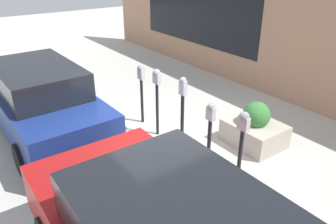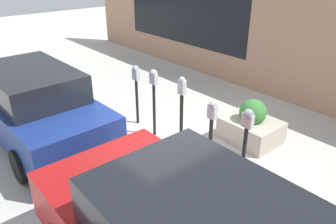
{
  "view_description": "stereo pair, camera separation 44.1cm",
  "coord_description": "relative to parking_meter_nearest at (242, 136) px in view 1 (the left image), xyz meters",
  "views": [
    {
      "loc": [
        -4.6,
        3.17,
        3.66
      ],
      "look_at": [
        0.0,
        -0.15,
        0.96
      ],
      "focal_mm": 35.0,
      "sensor_mm": 36.0,
      "label": 1
    },
    {
      "loc": [
        -4.32,
        3.52,
        3.66
      ],
      "look_at": [
        0.0,
        -0.15,
        0.96
      ],
      "focal_mm": 35.0,
      "sensor_mm": 36.0,
      "label": 2
    }
  ],
  "objects": [
    {
      "name": "parking_meter_second",
      "position": [
        0.81,
        -0.07,
        -0.16
      ],
      "size": [
        0.17,
        0.15,
        1.35
      ],
      "color": "black",
      "rests_on": "ground_plane"
    },
    {
      "name": "planter_box",
      "position": [
        0.89,
        -1.45,
        -0.71
      ],
      "size": [
        1.17,
        0.95,
        0.97
      ],
      "color": "#B2A899",
      "rests_on": "ground_plane"
    },
    {
      "name": "parking_meter_nearest",
      "position": [
        0.0,
        0.0,
        0.0
      ],
      "size": [
        0.2,
        0.17,
        1.51
      ],
      "color": "black",
      "rests_on": "ground_plane"
    },
    {
      "name": "building_facade",
      "position": [
        1.61,
        -4.03,
        0.67
      ],
      "size": [
        19.0,
        0.17,
        3.48
      ],
      "color": "tan",
      "rests_on": "ground_plane"
    },
    {
      "name": "curb_strip",
      "position": [
        1.61,
        0.52,
        -1.05
      ],
      "size": [
        19.0,
        0.16,
        0.04
      ],
      "color": "gray",
      "rests_on": "ground_plane"
    },
    {
      "name": "parking_meter_fourth",
      "position": [
        2.45,
        -0.02,
        0.05
      ],
      "size": [
        0.2,
        0.17,
        1.54
      ],
      "color": "black",
      "rests_on": "ground_plane"
    },
    {
      "name": "parking_meter_farthest",
      "position": [
        3.17,
        -0.06,
        -0.04
      ],
      "size": [
        0.19,
        0.16,
        1.45
      ],
      "color": "black",
      "rests_on": "ground_plane"
    },
    {
      "name": "ground_plane",
      "position": [
        1.61,
        0.44,
        -1.07
      ],
      "size": [
        40.0,
        40.0,
        0.0
      ],
      "primitive_type": "plane",
      "color": "beige"
    },
    {
      "name": "parked_car_middle",
      "position": [
        4.06,
        2.04,
        -0.24
      ],
      "size": [
        4.71,
        1.82,
        1.62
      ],
      "rotation": [
        0.0,
        0.0,
        0.02
      ],
      "color": "navy",
      "rests_on": "ground_plane"
    },
    {
      "name": "parking_meter_middle",
      "position": [
        1.61,
        -0.06,
        -0.04
      ],
      "size": [
        0.16,
        0.13,
        1.6
      ],
      "color": "black",
      "rests_on": "ground_plane"
    }
  ]
}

